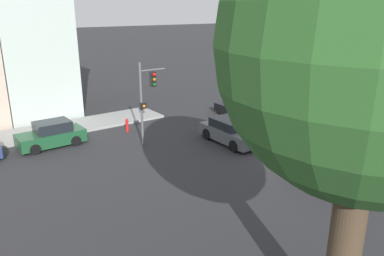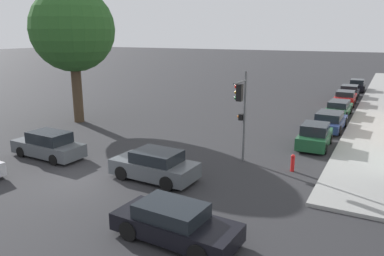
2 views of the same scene
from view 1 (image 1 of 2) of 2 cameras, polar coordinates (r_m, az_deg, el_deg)
name	(u,v)px [view 1 (image 1 of 2)]	position (r m, az deg, el deg)	size (l,w,h in m)	color
ground_plane	(290,150)	(23.08, 14.66, -3.22)	(300.00, 300.00, 0.00)	#28282B
street_tree	(374,49)	(8.51, 25.97, 10.79)	(6.52, 6.52, 10.59)	#423323
traffic_signal	(147,92)	(22.56, -6.84, 5.44)	(0.56, 1.85, 5.06)	#515456
crossing_car_1	(241,109)	(28.95, 7.51, 2.83)	(4.58, 2.09, 1.32)	black
crossing_car_2	(335,171)	(19.07, 21.02, -6.11)	(4.56, 1.94, 1.53)	#4C5156
crossing_car_3	(231,131)	(23.45, 5.96, -0.53)	(4.33, 2.11, 1.49)	#4C5156
parked_car_0	(52,135)	(24.23, -20.62, -0.99)	(1.93, 3.92, 1.55)	#194728
fire_hydrant	(127,125)	(25.77, -9.87, 0.48)	(0.22, 0.22, 0.92)	red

